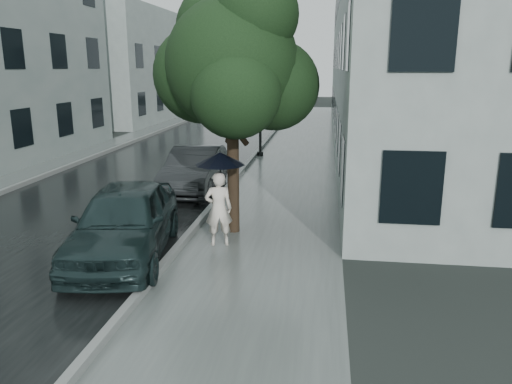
# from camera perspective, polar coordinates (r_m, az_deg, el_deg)

# --- Properties ---
(ground) EXTENTS (120.00, 120.00, 0.00)m
(ground) POSITION_cam_1_polar(r_m,az_deg,el_deg) (9.51, -2.27, -10.38)
(ground) COLOR black
(ground) RESTS_ON ground
(sidewalk) EXTENTS (3.50, 60.00, 0.01)m
(sidewalk) POSITION_cam_1_polar(r_m,az_deg,el_deg) (20.93, 4.25, 3.25)
(sidewalk) COLOR slate
(sidewalk) RESTS_ON ground
(kerb_near) EXTENTS (0.15, 60.00, 0.15)m
(kerb_near) POSITION_cam_1_polar(r_m,az_deg,el_deg) (21.11, -0.70, 3.58)
(kerb_near) COLOR slate
(kerb_near) RESTS_ON ground
(asphalt_road) EXTENTS (6.85, 60.00, 0.00)m
(asphalt_road) POSITION_cam_1_polar(r_m,az_deg,el_deg) (21.92, -9.80, 3.58)
(asphalt_road) COLOR black
(asphalt_road) RESTS_ON ground
(kerb_far) EXTENTS (0.15, 60.00, 0.15)m
(kerb_far) POSITION_cam_1_polar(r_m,az_deg,el_deg) (23.21, -18.09, 3.85)
(kerb_far) COLOR slate
(kerb_far) RESTS_ON ground
(sidewalk_far) EXTENTS (1.70, 60.00, 0.01)m
(sidewalk_far) POSITION_cam_1_polar(r_m,az_deg,el_deg) (23.64, -20.10, 3.69)
(sidewalk_far) COLOR #4C5451
(sidewalk_far) RESTS_ON ground
(building_near) EXTENTS (7.02, 36.00, 9.00)m
(building_near) POSITION_cam_1_polar(r_m,az_deg,el_deg) (28.29, 16.49, 14.72)
(building_near) COLOR #909E99
(building_near) RESTS_ON ground
(building_far_b) EXTENTS (7.02, 18.00, 8.00)m
(building_far_b) POSITION_cam_1_polar(r_m,az_deg,el_deg) (41.45, -14.13, 13.82)
(building_far_b) COLOR #909E99
(building_far_b) RESTS_ON ground
(pedestrian) EXTENTS (0.70, 0.56, 1.69)m
(pedestrian) POSITION_cam_1_polar(r_m,az_deg,el_deg) (11.20, -4.30, -1.94)
(pedestrian) COLOR beige
(pedestrian) RESTS_ON sidewalk
(umbrella) EXTENTS (1.42, 1.42, 1.24)m
(umbrella) POSITION_cam_1_polar(r_m,az_deg,el_deg) (10.96, -4.12, 3.83)
(umbrella) COLOR black
(umbrella) RESTS_ON ground
(street_tree) EXTENTS (3.98, 3.62, 5.98)m
(street_tree) POSITION_cam_1_polar(r_m,az_deg,el_deg) (11.83, -2.66, 14.56)
(street_tree) COLOR #332619
(street_tree) RESTS_ON ground
(lamp_post) EXTENTS (0.84, 0.40, 5.51)m
(lamp_post) POSITION_cam_1_polar(r_m,az_deg,el_deg) (22.37, 0.13, 12.09)
(lamp_post) COLOR black
(lamp_post) RESTS_ON ground
(car_near) EXTENTS (2.53, 4.80, 1.56)m
(car_near) POSITION_cam_1_polar(r_m,az_deg,el_deg) (10.87, -14.79, -3.25)
(car_near) COLOR #172728
(car_near) RESTS_ON ground
(car_far) EXTENTS (1.62, 4.35, 1.42)m
(car_far) POSITION_cam_1_polar(r_m,az_deg,el_deg) (16.29, -6.94, 2.61)
(car_far) COLOR black
(car_far) RESTS_ON ground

